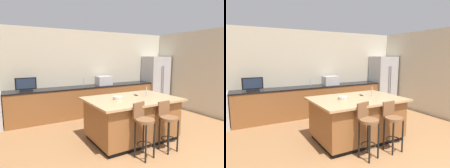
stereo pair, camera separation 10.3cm
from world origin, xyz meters
TOP-DOWN VIEW (x-y plane):
  - wall_back at (0.00, 4.60)m, footprint 6.92×0.12m
  - wall_right at (3.26, 2.30)m, footprint 0.12×5.00m
  - counter_back at (-0.03, 4.22)m, footprint 4.66×0.62m
  - kitchen_island at (0.15, 2.06)m, footprint 1.97×1.34m
  - refrigerator at (2.73, 4.17)m, footprint 0.85×0.74m
  - microwave at (0.55, 4.22)m, footprint 0.48×0.36m
  - tv_monitor at (-1.78, 4.17)m, footprint 0.53×0.16m
  - sink_faucet_back at (-0.10, 4.32)m, footprint 0.02×0.02m
  - sink_faucet_island at (0.55, 2.06)m, footprint 0.02×0.02m
  - bar_stool_left at (-0.15, 1.27)m, footprint 0.35×0.37m
  - bar_stool_right at (0.45, 1.27)m, footprint 0.34×0.34m
  - fruit_bowl at (-0.20, 2.07)m, footprint 0.21×0.21m
  - cell_phone at (0.41, 2.26)m, footprint 0.12×0.16m

SIDE VIEW (x-z plane):
  - counter_back at x=-0.03m, z-range 0.00..0.92m
  - kitchen_island at x=0.15m, z-range 0.01..0.94m
  - bar_stool_right at x=0.45m, z-range 0.09..1.05m
  - bar_stool_left at x=-0.15m, z-range 0.11..1.11m
  - refrigerator at x=2.73m, z-range 0.00..1.84m
  - cell_phone at x=0.41m, z-range 0.93..0.94m
  - fruit_bowl at x=-0.20m, z-range 0.93..1.00m
  - sink_faucet_island at x=0.55m, z-range 0.93..1.15m
  - sink_faucet_back at x=-0.10m, z-range 0.92..1.16m
  - microwave at x=0.55m, z-range 0.92..1.21m
  - tv_monitor at x=-1.78m, z-range 0.91..1.27m
  - wall_back at x=0.00m, z-range 0.00..2.66m
  - wall_right at x=3.26m, z-range 0.00..2.66m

